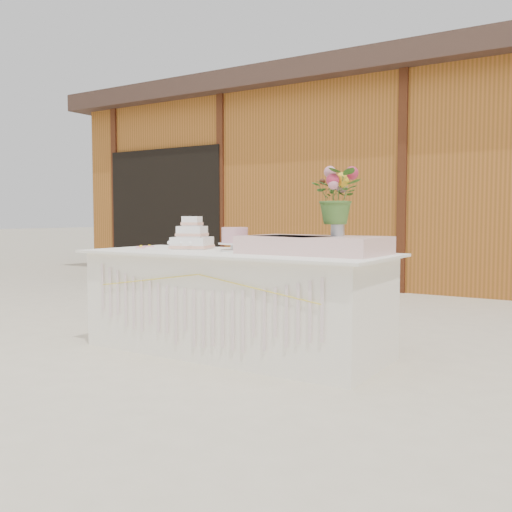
# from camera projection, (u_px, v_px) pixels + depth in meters

# --- Properties ---
(ground) EXTENTS (80.00, 80.00, 0.00)m
(ground) POSITION_uv_depth(u_px,v_px,m) (235.00, 351.00, 4.38)
(ground) COLOR beige
(ground) RESTS_ON ground
(barn) EXTENTS (12.60, 4.60, 3.30)m
(barn) POSITION_uv_depth(u_px,v_px,m) (440.00, 177.00, 9.34)
(barn) COLOR #9B5620
(barn) RESTS_ON ground
(cake_table) EXTENTS (2.40, 1.00, 0.77)m
(cake_table) POSITION_uv_depth(u_px,v_px,m) (235.00, 302.00, 4.35)
(cake_table) COLOR white
(cake_table) RESTS_ON ground
(wedding_cake) EXTENTS (0.38, 0.38, 0.27)m
(wedding_cake) POSITION_uv_depth(u_px,v_px,m) (192.00, 238.00, 4.71)
(wedding_cake) COLOR white
(wedding_cake) RESTS_ON cake_table
(pink_cake_stand) EXTENTS (0.26, 0.26, 0.18)m
(pink_cake_stand) POSITION_uv_depth(u_px,v_px,m) (235.00, 238.00, 4.39)
(pink_cake_stand) COLOR white
(pink_cake_stand) RESTS_ON cake_table
(satin_runner) EXTENTS (1.02, 0.61, 0.13)m
(satin_runner) POSITION_uv_depth(u_px,v_px,m) (314.00, 245.00, 4.08)
(satin_runner) COLOR beige
(satin_runner) RESTS_ON cake_table
(flower_vase) EXTENTS (0.10, 0.10, 0.13)m
(flower_vase) POSITION_uv_depth(u_px,v_px,m) (338.00, 227.00, 4.06)
(flower_vase) COLOR #B4B5B9
(flower_vase) RESTS_ON satin_runner
(bouquet) EXTENTS (0.40, 0.36, 0.39)m
(bouquet) POSITION_uv_depth(u_px,v_px,m) (338.00, 190.00, 4.04)
(bouquet) COLOR #446F2C
(bouquet) RESTS_ON flower_vase
(loose_flowers) EXTENTS (0.21, 0.39, 0.02)m
(loose_flowers) POSITION_uv_depth(u_px,v_px,m) (149.00, 246.00, 4.95)
(loose_flowers) COLOR pink
(loose_flowers) RESTS_ON cake_table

